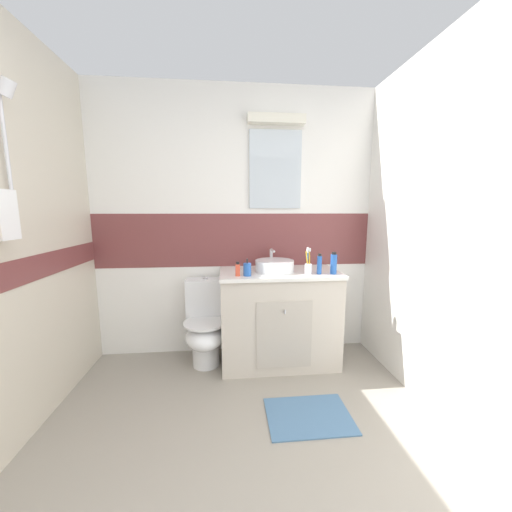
{
  "coord_description": "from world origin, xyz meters",
  "views": [
    {
      "loc": [
        -0.08,
        -0.36,
        1.38
      ],
      "look_at": [
        0.15,
        1.92,
        1.02
      ],
      "focal_mm": 20.37,
      "sensor_mm": 36.0,
      "label": 1
    }
  ],
  "objects_px": {
    "toilet": "(206,325)",
    "soap_dispenser": "(247,269)",
    "perfume_flask_small": "(238,269)",
    "shampoo_bottle_tall": "(334,264)",
    "toothbrush_cup": "(308,267)",
    "deodorant_spray_can": "(319,264)",
    "sink_basin": "(275,265)"
  },
  "relations": [
    {
      "from": "toilet",
      "to": "soap_dispenser",
      "type": "distance_m",
      "value": 0.68
    },
    {
      "from": "perfume_flask_small",
      "to": "soap_dispenser",
      "type": "bearing_deg",
      "value": 2.91
    },
    {
      "from": "shampoo_bottle_tall",
      "to": "toothbrush_cup",
      "type": "bearing_deg",
      "value": 176.24
    },
    {
      "from": "toilet",
      "to": "perfume_flask_small",
      "type": "relative_size",
      "value": 6.54
    },
    {
      "from": "shampoo_bottle_tall",
      "to": "perfume_flask_small",
      "type": "distance_m",
      "value": 0.81
    },
    {
      "from": "toothbrush_cup",
      "to": "shampoo_bottle_tall",
      "type": "xyz_separation_m",
      "value": [
        0.21,
        -0.01,
        0.03
      ]
    },
    {
      "from": "toilet",
      "to": "shampoo_bottle_tall",
      "type": "distance_m",
      "value": 1.25
    },
    {
      "from": "shampoo_bottle_tall",
      "to": "soap_dispenser",
      "type": "bearing_deg",
      "value": 179.97
    },
    {
      "from": "toilet",
      "to": "deodorant_spray_can",
      "type": "distance_m",
      "value": 1.14
    },
    {
      "from": "shampoo_bottle_tall",
      "to": "perfume_flask_small",
      "type": "relative_size",
      "value": 1.58
    },
    {
      "from": "perfume_flask_small",
      "to": "toothbrush_cup",
      "type": "bearing_deg",
      "value": 1.71
    },
    {
      "from": "toilet",
      "to": "deodorant_spray_can",
      "type": "bearing_deg",
      "value": -10.64
    },
    {
      "from": "deodorant_spray_can",
      "to": "shampoo_bottle_tall",
      "type": "bearing_deg",
      "value": -4.16
    },
    {
      "from": "shampoo_bottle_tall",
      "to": "toilet",
      "type": "bearing_deg",
      "value": 170.06
    },
    {
      "from": "soap_dispenser",
      "to": "perfume_flask_small",
      "type": "distance_m",
      "value": 0.08
    },
    {
      "from": "soap_dispenser",
      "to": "perfume_flask_small",
      "type": "relative_size",
      "value": 1.23
    },
    {
      "from": "shampoo_bottle_tall",
      "to": "perfume_flask_small",
      "type": "height_order",
      "value": "shampoo_bottle_tall"
    },
    {
      "from": "sink_basin",
      "to": "toilet",
      "type": "xyz_separation_m",
      "value": [
        -0.62,
        0.04,
        -0.55
      ]
    },
    {
      "from": "toothbrush_cup",
      "to": "shampoo_bottle_tall",
      "type": "bearing_deg",
      "value": -3.76
    },
    {
      "from": "toilet",
      "to": "soap_dispenser",
      "type": "height_order",
      "value": "soap_dispenser"
    },
    {
      "from": "sink_basin",
      "to": "soap_dispenser",
      "type": "xyz_separation_m",
      "value": [
        -0.25,
        -0.15,
        -0.0
      ]
    },
    {
      "from": "toothbrush_cup",
      "to": "perfume_flask_small",
      "type": "distance_m",
      "value": 0.59
    },
    {
      "from": "sink_basin",
      "to": "toothbrush_cup",
      "type": "height_order",
      "value": "toothbrush_cup"
    },
    {
      "from": "perfume_flask_small",
      "to": "toilet",
      "type": "bearing_deg",
      "value": 145.96
    },
    {
      "from": "soap_dispenser",
      "to": "deodorant_spray_can",
      "type": "bearing_deg",
      "value": 0.79
    },
    {
      "from": "perfume_flask_small",
      "to": "sink_basin",
      "type": "bearing_deg",
      "value": 25.09
    },
    {
      "from": "deodorant_spray_can",
      "to": "shampoo_bottle_tall",
      "type": "xyz_separation_m",
      "value": [
        0.12,
        -0.01,
        0.01
      ]
    },
    {
      "from": "sink_basin",
      "to": "perfume_flask_small",
      "type": "xyz_separation_m",
      "value": [
        -0.33,
        -0.15,
        0.0
      ]
    },
    {
      "from": "sink_basin",
      "to": "soap_dispenser",
      "type": "relative_size",
      "value": 2.63
    },
    {
      "from": "toilet",
      "to": "toothbrush_cup",
      "type": "bearing_deg",
      "value": -11.42
    },
    {
      "from": "sink_basin",
      "to": "deodorant_spray_can",
      "type": "distance_m",
      "value": 0.39
    },
    {
      "from": "shampoo_bottle_tall",
      "to": "perfume_flask_small",
      "type": "xyz_separation_m",
      "value": [
        -0.8,
        -0.0,
        -0.03
      ]
    }
  ]
}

